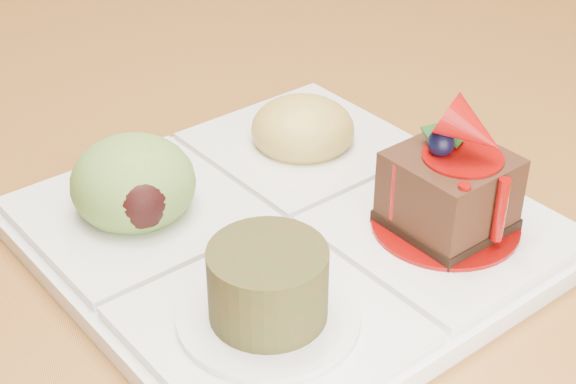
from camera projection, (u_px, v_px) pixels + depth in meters
name	position (u px, v px, depth m)	size (l,w,h in m)	color
ground	(243.00, 343.00, 1.53)	(6.00, 6.00, 0.00)	#582B19
sampler_plate	(281.00, 212.00, 0.50)	(0.33, 0.33, 0.10)	silver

